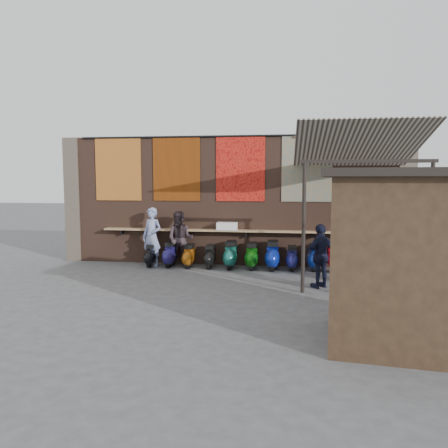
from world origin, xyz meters
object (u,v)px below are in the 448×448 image
object	(u,v)px
shopper_tan	(349,252)
market_stall	(412,263)
scooter_stool_5	(252,256)
scooter_stool_6	(273,255)
shopper_navy	(321,256)
scooter_stool_0	(152,255)
scooter_stool_7	(292,258)
scooter_stool_8	(314,257)
diner_left	(152,237)
scooter_stool_9	(334,257)
scooter_stool_4	(231,255)
scooter_stool_1	(170,254)
shopper_grey	(355,262)
scooter_stool_3	(210,257)
shelf_box	(227,226)
diner_right	(180,239)
scooter_stool_2	(189,256)

from	to	relation	value
shopper_tan	market_stall	xyz separation A→B (m)	(0.33, -4.38, 0.57)
scooter_stool_5	scooter_stool_6	size ratio (longest dim) A/B	0.92
shopper_navy	market_stall	xyz separation A→B (m)	(1.12, -3.68, 0.56)
scooter_stool_0	scooter_stool_5	distance (m)	3.10
scooter_stool_7	scooter_stool_8	distance (m)	0.64
scooter_stool_6	scooter_stool_8	world-z (taller)	scooter_stool_6
scooter_stool_6	diner_left	size ratio (longest dim) A/B	0.49
scooter_stool_6	scooter_stool_9	xyz separation A→B (m)	(1.79, 0.06, 0.00)
scooter_stool_4	scooter_stool_5	distance (m)	0.64
scooter_stool_1	scooter_stool_7	world-z (taller)	scooter_stool_1
shopper_grey	scooter_stool_7	bearing A→B (deg)	-43.33
scooter_stool_8	shopper_grey	xyz separation A→B (m)	(0.76, -2.75, 0.40)
scooter_stool_0	scooter_stool_4	world-z (taller)	scooter_stool_4
scooter_stool_3	scooter_stool_9	xyz separation A→B (m)	(3.67, 0.05, 0.08)
scooter_stool_3	shopper_navy	world-z (taller)	shopper_navy
shelf_box	scooter_stool_3	size ratio (longest dim) A/B	0.86
scooter_stool_8	shopper_tan	size ratio (longest dim) A/B	0.51
scooter_stool_4	scooter_stool_9	bearing A→B (deg)	0.64
scooter_stool_5	shopper_tan	size ratio (longest dim) A/B	0.52
scooter_stool_5	diner_right	world-z (taller)	diner_right
scooter_stool_1	scooter_stool_5	world-z (taller)	scooter_stool_5
scooter_stool_2	scooter_stool_5	distance (m)	1.92
scooter_stool_0	scooter_stool_8	world-z (taller)	scooter_stool_8
scooter_stool_7	diner_left	world-z (taller)	diner_left
scooter_stool_0	shelf_box	bearing A→B (deg)	8.29
shelf_box	scooter_stool_9	distance (m)	3.31
shelf_box	scooter_stool_4	size ratio (longest dim) A/B	0.73
scooter_stool_3	scooter_stool_5	world-z (taller)	scooter_stool_5
scooter_stool_3	scooter_stool_8	xyz separation A→B (m)	(3.09, 0.07, 0.04)
scooter_stool_0	shopper_grey	size ratio (longest dim) A/B	0.46
scooter_stool_4	shopper_tan	size ratio (longest dim) A/B	0.54
market_stall	scooter_stool_2	bearing A→B (deg)	137.76
scooter_stool_4	shopper_navy	size ratio (longest dim) A/B	0.54
scooter_stool_2	shopper_tan	size ratio (longest dim) A/B	0.46
scooter_stool_2	scooter_stool_4	xyz separation A→B (m)	(1.28, 0.02, 0.06)
scooter_stool_8	scooter_stool_3	bearing A→B (deg)	-178.69
scooter_stool_3	scooter_stool_8	distance (m)	3.09
shelf_box	shopper_grey	size ratio (longest dim) A/B	0.40
scooter_stool_6	diner_left	xyz separation A→B (m)	(-3.70, 0.05, 0.48)
scooter_stool_8	scooter_stool_4	bearing A→B (deg)	-178.68
scooter_stool_5	diner_right	distance (m)	2.24
scooter_stool_1	scooter_stool_3	distance (m)	1.24
scooter_stool_5	shopper_grey	xyz separation A→B (m)	(2.57, -2.67, 0.39)
scooter_stool_1	scooter_stool_3	xyz separation A→B (m)	(1.24, -0.04, -0.03)
diner_right	shopper_tan	distance (m)	5.01
scooter_stool_9	shopper_tan	size ratio (longest dim) A/B	0.57
scooter_stool_4	scooter_stool_1	bearing A→B (deg)	179.16
shelf_box	scooter_stool_5	bearing A→B (deg)	-22.94
scooter_stool_7	scooter_stool_5	bearing A→B (deg)	-178.91
scooter_stool_0	scooter_stool_9	world-z (taller)	scooter_stool_9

